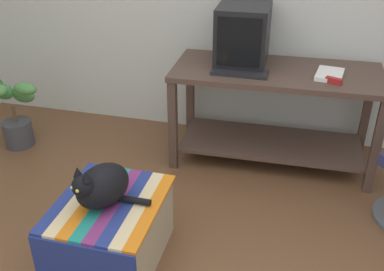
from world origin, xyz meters
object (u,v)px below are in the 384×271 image
at_px(potted_plant, 15,114).
at_px(stapler, 334,81).
at_px(ottoman_with_blanket, 111,230).
at_px(desk, 275,100).
at_px(book, 330,74).
at_px(keyboard, 240,73).
at_px(tv_monitor, 243,35).
at_px(cat, 101,186).

xyz_separation_m(potted_plant, stapler, (2.46, 0.14, 0.49)).
bearing_deg(ottoman_with_blanket, potted_plant, 141.45).
bearing_deg(desk, potted_plant, -173.27).
bearing_deg(book, keyboard, -161.49).
xyz_separation_m(tv_monitor, ottoman_with_blanket, (-0.50, -1.42, -0.77)).
relative_size(desk, book, 5.83).
bearing_deg(tv_monitor, potted_plant, -169.29).
bearing_deg(tv_monitor, keyboard, -86.02).
distance_m(tv_monitor, keyboard, 0.32).
xyz_separation_m(keyboard, stapler, (0.64, -0.01, 0.01)).
height_order(desk, ottoman_with_blanket, desk).
relative_size(desk, tv_monitor, 3.08).
distance_m(ottoman_with_blanket, potted_plant, 1.66).
bearing_deg(desk, tv_monitor, 160.74).
bearing_deg(cat, ottoman_with_blanket, 78.64).
distance_m(desk, keyboard, 0.39).
height_order(tv_monitor, cat, tv_monitor).
height_order(keyboard, potted_plant, keyboard).
relative_size(tv_monitor, cat, 1.19).
bearing_deg(stapler, tv_monitor, 90.15).
height_order(keyboard, cat, keyboard).
bearing_deg(keyboard, tv_monitor, 95.43).
distance_m(tv_monitor, cat, 1.60).
xyz_separation_m(desk, cat, (-0.79, -1.36, 0.00)).
relative_size(ottoman_with_blanket, stapler, 6.26).
bearing_deg(book, potted_plant, -165.92).
relative_size(book, stapler, 2.39).
xyz_separation_m(tv_monitor, potted_plant, (-1.79, -0.39, -0.68)).
distance_m(book, ottoman_with_blanket, 1.82).
bearing_deg(desk, keyboard, -150.19).
relative_size(book, potted_plant, 0.43).
xyz_separation_m(desk, book, (0.36, -0.04, 0.25)).
xyz_separation_m(cat, stapler, (1.18, 1.19, 0.25)).
xyz_separation_m(ottoman_with_blanket, cat, (-0.02, -0.02, 0.32)).
distance_m(ottoman_with_blanket, cat, 0.32).
bearing_deg(potted_plant, keyboard, 4.67).
bearing_deg(stapler, potted_plant, 114.24).
height_order(book, potted_plant, book).
bearing_deg(ottoman_with_blanket, book, 48.76).
bearing_deg(stapler, desk, 87.91).
bearing_deg(ottoman_with_blanket, tv_monitor, 70.81).
distance_m(keyboard, potted_plant, 1.88).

